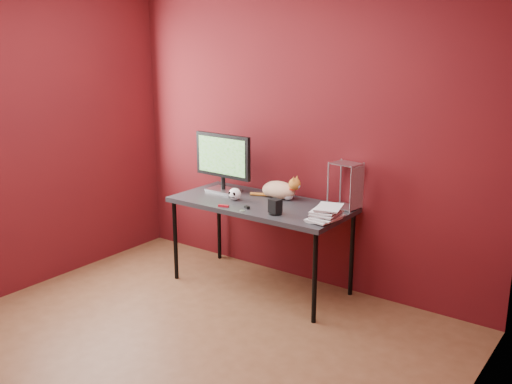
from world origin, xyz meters
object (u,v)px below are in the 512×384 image
Objects in this scene: book_stack at (318,138)px; speaker at (275,207)px; monitor at (223,160)px; desk at (261,208)px; cat at (280,190)px; skull_mug at (235,194)px.

speaker is at bearing -163.07° from book_stack.
monitor is 0.85m from speaker.
speaker is (0.29, -0.21, 0.11)m from desk.
cat is (0.06, 0.19, 0.13)m from desk.
monitor reaches higher than desk.
cat is (0.53, 0.10, -0.21)m from monitor.
desk is 2.54× the size of monitor.
monitor is 0.48× the size of book_stack.
skull_mug is (-0.27, -0.27, -0.02)m from cat.
book_stack is at bearing -27.19° from cat.
cat is 3.89× the size of speaker.
cat is at bearing 149.84° from book_stack.
cat reaches higher than skull_mug.
cat is 0.38m from skull_mug.
cat is at bearing 41.24° from skull_mug.
desk is 0.37m from speaker.
skull_mug is 0.98m from book_stack.
desk is at bearing 168.62° from book_stack.
speaker reaches higher than desk.
skull_mug is 0.09× the size of book_stack.
monitor is at bearing -166.18° from cat.
cat is 0.82m from book_stack.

